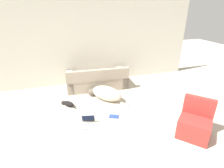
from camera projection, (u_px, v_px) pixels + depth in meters
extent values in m
plane|color=#BCB29E|center=(146.00, 164.00, 3.02)|extent=(20.00, 20.00, 0.00)
cube|color=silver|center=(96.00, 43.00, 5.84)|extent=(6.92, 0.06, 2.74)
cube|color=tan|center=(97.00, 82.00, 5.81)|extent=(1.98, 0.96, 0.39)
cube|color=tan|center=(98.00, 75.00, 5.33)|extent=(1.94, 0.25, 0.35)
cube|color=tan|center=(122.00, 77.00, 5.97)|extent=(0.25, 0.86, 0.53)
cube|color=tan|center=(70.00, 82.00, 5.59)|extent=(0.25, 0.86, 0.53)
ellipsoid|color=beige|center=(107.00, 93.00, 4.99)|extent=(0.93, 0.96, 0.42)
sphere|color=brown|center=(92.00, 92.00, 5.27)|extent=(0.34, 0.34, 0.24)
cylinder|color=beige|center=(124.00, 104.00, 4.80)|extent=(0.19, 0.20, 0.05)
ellipsoid|color=black|center=(69.00, 104.00, 4.72)|extent=(0.35, 0.35, 0.15)
sphere|color=#2D2B2B|center=(63.00, 103.00, 4.82)|extent=(0.15, 0.15, 0.11)
cylinder|color=black|center=(75.00, 108.00, 4.65)|extent=(0.08, 0.08, 0.02)
cube|color=gray|center=(88.00, 126.00, 3.95)|extent=(0.34, 0.29, 0.02)
cube|color=gray|center=(88.00, 118.00, 4.04)|extent=(0.31, 0.17, 0.22)
cube|color=#0F1938|center=(88.00, 118.00, 4.03)|extent=(0.29, 0.15, 0.19)
cube|color=beige|center=(124.00, 146.00, 3.39)|extent=(0.26, 0.22, 0.02)
cube|color=#28428E|center=(114.00, 116.00, 4.29)|extent=(0.27, 0.22, 0.02)
cube|color=#B72D28|center=(194.00, 128.00, 3.59)|extent=(0.80, 0.81, 0.42)
cube|color=#B72D28|center=(199.00, 106.00, 3.59)|extent=(0.49, 0.53, 0.39)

